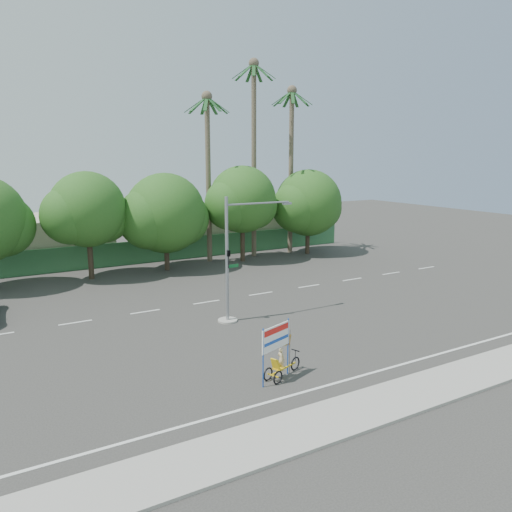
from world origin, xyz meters
TOP-DOWN VIEW (x-y plane):
  - ground at (0.00, 0.00)m, footprint 120.00×120.00m
  - sidewalk_near at (0.00, -7.50)m, footprint 50.00×2.40m
  - fence at (0.00, 21.50)m, footprint 38.00×0.08m
  - building_left at (-10.00, 26.00)m, footprint 12.00×8.00m
  - building_right at (8.00, 26.00)m, footprint 14.00×8.00m
  - tree_left at (-7.05, 18.00)m, footprint 6.66×5.60m
  - tree_center at (-1.05, 18.00)m, footprint 7.62×6.40m
  - tree_right at (5.95, 18.00)m, footprint 6.90×5.80m
  - tree_far_right at (12.95, 18.00)m, footprint 7.38×6.20m
  - palm_tall at (8.00, 19.50)m, footprint 3.73×3.79m
  - palm_mid at (12.00, 19.50)m, footprint 3.73×3.79m
  - palm_short at (3.50, 19.50)m, footprint 3.73×3.79m
  - traffic_signal at (-2.20, 3.98)m, footprint 4.72×1.10m
  - trike_billboard at (-3.92, -3.66)m, footprint 2.43×1.11m

SIDE VIEW (x-z plane):
  - ground at x=0.00m, z-range 0.00..0.00m
  - sidewalk_near at x=0.00m, z-range 0.00..0.12m
  - fence at x=0.00m, z-range 0.00..2.00m
  - trike_billboard at x=-3.92m, z-range -0.25..2.27m
  - building_right at x=8.00m, z-range 0.00..3.60m
  - building_left at x=-10.00m, z-range 0.00..4.00m
  - traffic_signal at x=-2.20m, z-range -0.58..6.42m
  - tree_center at x=-1.05m, z-range 0.54..8.39m
  - tree_far_right at x=12.95m, z-range 0.68..8.61m
  - tree_left at x=-7.05m, z-range 1.02..9.09m
  - tree_right at x=5.95m, z-range 1.06..9.42m
  - palm_short at x=3.50m, z-range 1.64..16.09m
  - palm_mid at x=12.00m, z-range 1.67..17.12m
  - palm_tall at x=8.00m, z-range 1.74..19.19m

